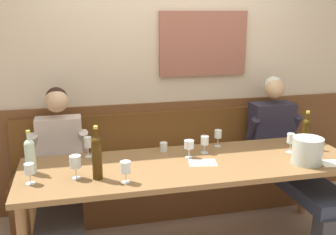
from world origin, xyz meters
name	(u,v)px	position (x,y,z in m)	size (l,w,h in m)	color
room_wall_back	(164,62)	(0.01, 1.09, 1.40)	(6.80, 0.12, 2.80)	beige
wood_wainscot_panel	(165,152)	(0.00, 1.04, 0.51)	(6.80, 0.03, 1.02)	brown
wall_bench	(170,182)	(0.00, 0.83, 0.28)	(2.87, 0.42, 0.94)	brown
dining_table	(191,171)	(0.00, 0.12, 0.68)	(2.57, 0.81, 0.75)	brown
person_right_seat	(60,177)	(-0.99, 0.43, 0.60)	(0.49, 1.27, 1.25)	#2B3239
person_left_seat	(289,155)	(1.03, 0.45, 0.61)	(0.52, 1.27, 1.27)	#313137
ice_bucket	(307,151)	(0.85, -0.09, 0.85)	(0.23, 0.23, 0.20)	#B1BCB5
wine_bottle_amber_mid	(97,156)	(-0.72, -0.02, 0.91)	(0.07, 0.07, 0.38)	#3C2407
wine_bottle_green_tall	(306,132)	(1.04, 0.22, 0.89)	(0.07, 0.07, 0.32)	#3C290A
wine_bottle_clear_water	(30,155)	(-1.17, 0.19, 0.89)	(0.07, 0.07, 0.32)	#B1CCBA
wine_glass_left_end	(205,141)	(0.17, 0.31, 0.85)	(0.07, 0.07, 0.14)	silver
wine_glass_center_rear	(218,135)	(0.33, 0.44, 0.85)	(0.06, 0.06, 0.14)	silver
wine_glass_near_bucket	(189,145)	(0.01, 0.23, 0.85)	(0.08, 0.08, 0.14)	silver
wine_glass_mid_left	(291,139)	(0.85, 0.15, 0.86)	(0.07, 0.07, 0.16)	silver
wine_glass_by_bottle	(75,163)	(-0.86, 0.02, 0.86)	(0.08, 0.08, 0.17)	silver
wine_glass_mid_right	(126,167)	(-0.54, -0.13, 0.86)	(0.07, 0.07, 0.15)	silver
wine_glass_center_front	(88,143)	(-0.76, 0.44, 0.86)	(0.06, 0.06, 0.16)	silver
wine_glass_right_end	(29,170)	(-1.16, 0.00, 0.85)	(0.07, 0.07, 0.14)	silver
water_tumbler_left	(164,147)	(-0.15, 0.42, 0.79)	(0.06, 0.06, 0.08)	silver
tasting_sheet_left_guest	(203,163)	(0.08, 0.09, 0.75)	(0.21, 0.15, 0.00)	white
tasting_sheet_right_guest	(335,163)	(1.06, -0.15, 0.75)	(0.21, 0.15, 0.00)	white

